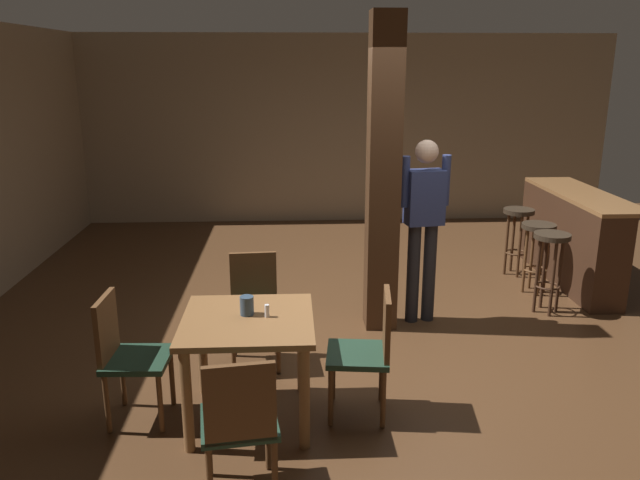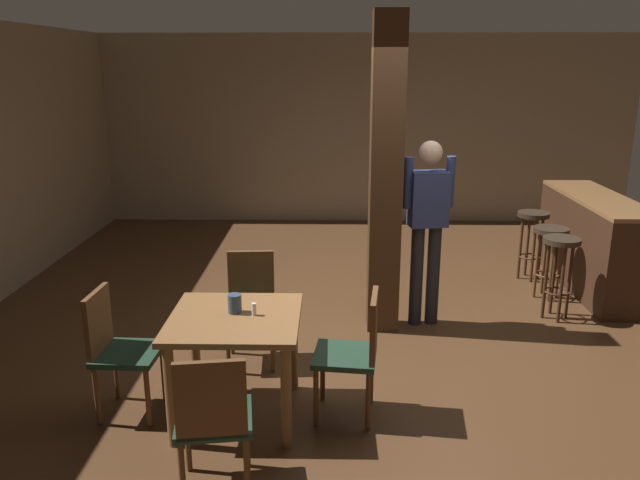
{
  "view_description": "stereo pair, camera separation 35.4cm",
  "coord_description": "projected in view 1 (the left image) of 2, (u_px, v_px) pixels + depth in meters",
  "views": [
    {
      "loc": [
        -0.89,
        -5.02,
        2.37
      ],
      "look_at": [
        -0.63,
        0.14,
        0.9
      ],
      "focal_mm": 35.0,
      "sensor_mm": 36.0,
      "label": 1
    },
    {
      "loc": [
        -0.54,
        -5.03,
        2.37
      ],
      "look_at": [
        -0.63,
        0.14,
        0.9
      ],
      "focal_mm": 35.0,
      "sensor_mm": 36.0,
      "label": 2
    }
  ],
  "objects": [
    {
      "name": "napkin_cup",
      "position": [
        247.0,
        306.0,
        4.17
      ],
      "size": [
        0.09,
        0.09,
        0.13
      ],
      "primitive_type": "cylinder",
      "color": "#33475B",
      "rests_on": "dining_table"
    },
    {
      "name": "bar_stool_near",
      "position": [
        550.0,
        254.0,
        6.01
      ],
      "size": [
        0.34,
        0.34,
        0.8
      ],
      "color": "#2D2319",
      "rests_on": "ground_plane"
    },
    {
      "name": "chair_east",
      "position": [
        369.0,
        347.0,
        4.24
      ],
      "size": [
        0.47,
        0.47,
        0.89
      ],
      "color": "#1E3828",
      "rests_on": "ground_plane"
    },
    {
      "name": "salt_shaker",
      "position": [
        267.0,
        311.0,
        4.14
      ],
      "size": [
        0.03,
        0.03,
        0.09
      ],
      "primitive_type": "cylinder",
      "color": "silver",
      "rests_on": "dining_table"
    },
    {
      "name": "bar_stool_mid",
      "position": [
        538.0,
        241.0,
        6.56
      ],
      "size": [
        0.35,
        0.35,
        0.76
      ],
      "color": "#2D2319",
      "rests_on": "ground_plane"
    },
    {
      "name": "standing_person",
      "position": [
        424.0,
        218.0,
        5.71
      ],
      "size": [
        0.47,
        0.25,
        1.72
      ],
      "color": "navy",
      "rests_on": "ground_plane"
    },
    {
      "name": "dining_table",
      "position": [
        248.0,
        337.0,
        4.17
      ],
      "size": [
        0.87,
        0.87,
        0.74
      ],
      "color": "brown",
      "rests_on": "ground_plane"
    },
    {
      "name": "ground_plane",
      "position": [
        392.0,
        341.0,
        5.52
      ],
      "size": [
        10.8,
        10.8,
        0.0
      ],
      "primitive_type": "plane",
      "color": "#4C301C"
    },
    {
      "name": "chair_north",
      "position": [
        254.0,
        303.0,
        5.03
      ],
      "size": [
        0.45,
        0.45,
        0.89
      ],
      "color": "#1E3828",
      "rests_on": "ground_plane"
    },
    {
      "name": "wall_back",
      "position": [
        347.0,
        130.0,
        9.46
      ],
      "size": [
        8.0,
        0.1,
        2.8
      ],
      "primitive_type": "cube",
      "color": "gray",
      "rests_on": "ground_plane"
    },
    {
      "name": "chair_south",
      "position": [
        240.0,
        420.0,
        3.38
      ],
      "size": [
        0.47,
        0.47,
        0.89
      ],
      "color": "#1E3828",
      "rests_on": "ground_plane"
    },
    {
      "name": "bar_counter",
      "position": [
        570.0,
        237.0,
        6.91
      ],
      "size": [
        0.56,
        1.96,
        1.01
      ],
      "color": "brown",
      "rests_on": "ground_plane"
    },
    {
      "name": "pillar",
      "position": [
        383.0,
        178.0,
        5.49
      ],
      "size": [
        0.28,
        0.28,
        2.8
      ],
      "primitive_type": "cube",
      "color": "#422816",
      "rests_on": "ground_plane"
    },
    {
      "name": "bar_stool_far",
      "position": [
        518.0,
        226.0,
        7.12
      ],
      "size": [
        0.35,
        0.35,
        0.78
      ],
      "color": "#2D2319",
      "rests_on": "ground_plane"
    },
    {
      "name": "chair_west",
      "position": [
        126.0,
        352.0,
        4.18
      ],
      "size": [
        0.44,
        0.44,
        0.89
      ],
      "color": "#1E3828",
      "rests_on": "ground_plane"
    }
  ]
}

